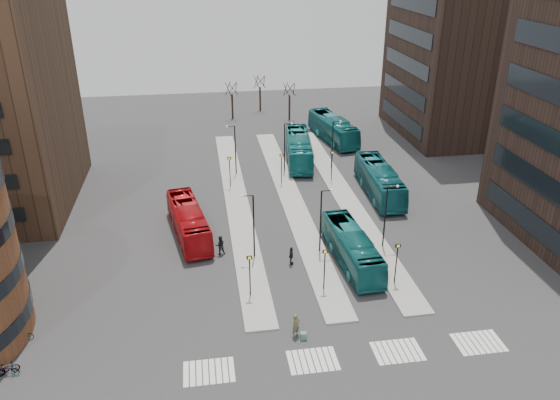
{
  "coord_description": "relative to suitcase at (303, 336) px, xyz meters",
  "views": [
    {
      "loc": [
        -7.64,
        -24.19,
        25.49
      ],
      "look_at": [
        -0.89,
        19.17,
        5.0
      ],
      "focal_mm": 35.0,
      "sensor_mm": 36.0,
      "label": 1
    }
  ],
  "objects": [
    {
      "name": "island_left",
      "position": [
        -2.8,
        23.72,
        -0.2
      ],
      "size": [
        2.5,
        45.0,
        0.15
      ],
      "primitive_type": "cube",
      "color": "gray",
      "rests_on": "ground"
    },
    {
      "name": "island_mid",
      "position": [
        3.2,
        23.72,
        -0.2
      ],
      "size": [
        2.5,
        45.0,
        0.15
      ],
      "primitive_type": "cube",
      "color": "gray",
      "rests_on": "ground"
    },
    {
      "name": "island_right",
      "position": [
        9.2,
        23.72,
        -0.2
      ],
      "size": [
        2.5,
        45.0,
        0.15
      ],
      "primitive_type": "cube",
      "color": "gray",
      "rests_on": "ground"
    },
    {
      "name": "suitcase",
      "position": [
        0.0,
        0.0,
        0.0
      ],
      "size": [
        0.45,
        0.36,
        0.55
      ],
      "primitive_type": "cube",
      "rotation": [
        0.0,
        0.0,
        -0.03
      ],
      "color": "navy",
      "rests_on": "ground"
    },
    {
      "name": "red_bus",
      "position": [
        -7.98,
        16.88,
        1.26
      ],
      "size": [
        4.45,
        11.32,
        3.07
      ],
      "primitive_type": "imported",
      "rotation": [
        0.0,
        0.0,
        0.17
      ],
      "color": "#B70E14",
      "rests_on": "ground"
    },
    {
      "name": "teal_bus_a",
      "position": [
        6.17,
        9.6,
        1.22
      ],
      "size": [
        3.13,
        10.88,
        3.0
      ],
      "primitive_type": "imported",
      "rotation": [
        0.0,
        0.0,
        0.06
      ],
      "color": "#125B5D",
      "rests_on": "ground"
    },
    {
      "name": "teal_bus_b",
      "position": [
        6.19,
        34.98,
        1.47
      ],
      "size": [
        4.48,
        12.76,
        3.48
      ],
      "primitive_type": "imported",
      "rotation": [
        0.0,
        0.0,
        -0.13
      ],
      "color": "#166C70",
      "rests_on": "ground"
    },
    {
      "name": "teal_bus_c",
      "position": [
        13.19,
        23.33,
        1.42
      ],
      "size": [
        3.38,
        12.25,
        3.38
      ],
      "primitive_type": "imported",
      "rotation": [
        0.0,
        0.0,
        -0.04
      ],
      "color": "#135B63",
      "rests_on": "ground"
    },
    {
      "name": "teal_bus_d",
      "position": [
        12.61,
        42.5,
        1.46
      ],
      "size": [
        4.9,
        12.79,
        3.48
      ],
      "primitive_type": "imported",
      "rotation": [
        0.0,
        0.0,
        0.16
      ],
      "color": "#146065",
      "rests_on": "ground"
    },
    {
      "name": "traveller",
      "position": [
        -0.47,
        0.41,
        0.66
      ],
      "size": [
        0.81,
        0.76,
        1.87
      ],
      "primitive_type": "imported",
      "rotation": [
        0.0,
        0.0,
        0.61
      ],
      "color": "brown",
      "rests_on": "ground"
    },
    {
      "name": "commuter_a",
      "position": [
        -5.18,
        12.82,
        0.63
      ],
      "size": [
        0.93,
        0.75,
        1.82
      ],
      "primitive_type": "imported",
      "rotation": [
        0.0,
        0.0,
        3.21
      ],
      "color": "black",
      "rests_on": "ground"
    },
    {
      "name": "commuter_b",
      "position": [
        0.88,
        10.11,
        0.57
      ],
      "size": [
        0.66,
        1.06,
        1.68
      ],
      "primitive_type": "imported",
      "rotation": [
        0.0,
        0.0,
        1.3
      ],
      "color": "black",
      "rests_on": "ground"
    },
    {
      "name": "commuter_c",
      "position": [
        5.76,
        12.67,
        0.52
      ],
      "size": [
        0.71,
        1.09,
        1.59
      ],
      "primitive_type": "imported",
      "rotation": [
        0.0,
        0.0,
        4.59
      ],
      "color": "black",
      "rests_on": "ground"
    },
    {
      "name": "bicycle_near",
      "position": [
        -19.8,
        -0.56,
        0.14
      ],
      "size": [
        1.64,
        0.75,
        0.83
      ],
      "primitive_type": "imported",
      "rotation": [
        0.0,
        0.0,
        1.44
      ],
      "color": "gray",
      "rests_on": "ground"
    },
    {
      "name": "bicycle_mid",
      "position": [
        -19.8,
        -0.48,
        0.17
      ],
      "size": [
        1.53,
        0.97,
        0.89
      ],
      "primitive_type": "imported",
      "rotation": [
        0.0,
        0.0,
        1.97
      ],
      "color": "gray",
      "rests_on": "ground"
    },
    {
      "name": "bicycle_far",
      "position": [
        -19.8,
        2.92,
        0.14
      ],
      "size": [
        1.62,
        0.71,
        0.82
      ],
      "primitive_type": "imported",
      "rotation": [
        0.0,
        0.0,
        1.68
      ],
      "color": "gray",
      "rests_on": "ground"
    },
    {
      "name": "crosswalk_stripes",
      "position": [
        2.95,
        -2.28,
        -0.27
      ],
      "size": [
        22.35,
        2.4,
        0.01
      ],
      "color": "silver",
      "rests_on": "ground"
    },
    {
      "name": "tower_far",
      "position": [
        33.18,
        43.72,
        14.72
      ],
      "size": [
        20.12,
        20.0,
        30.0
      ],
      "color": "black",
      "rests_on": "ground"
    },
    {
      "name": "sign_poles",
      "position": [
        2.8,
        16.72,
        2.13
      ],
      "size": [
        12.45,
        22.12,
        3.65
      ],
      "color": "black",
      "rests_on": "ground"
    },
    {
      "name": "lamp_posts",
      "position": [
        3.84,
        21.72,
        3.3
      ],
      "size": [
        14.04,
        20.24,
        6.12
      ],
      "color": "black",
      "rests_on": "ground"
    },
    {
      "name": "bare_trees",
      "position": [
        3.87,
        56.38,
        2.45
      ],
      "size": [
        10.97,
        8.14,
        5.9
      ],
      "color": "black",
      "rests_on": "ground"
    }
  ]
}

